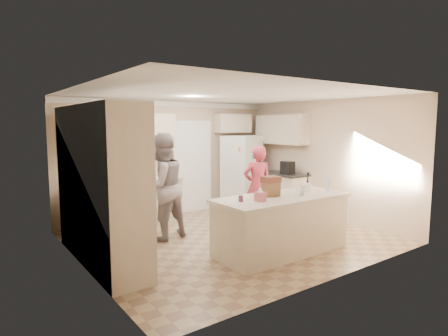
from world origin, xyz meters
TOP-DOWN VIEW (x-y plane):
  - floor at (0.00, 0.00)m, footprint 5.20×4.60m
  - ceiling at (0.00, 0.00)m, footprint 5.20×4.60m
  - wall_back at (0.00, 2.31)m, footprint 5.20×0.02m
  - wall_front at (0.00, -2.31)m, footprint 5.20×0.02m
  - wall_left at (-2.61, 0.00)m, footprint 0.02×4.60m
  - wall_right at (2.61, 0.00)m, footprint 0.02×4.60m
  - crown_back at (0.00, 2.26)m, footprint 5.20×0.08m
  - pantry_bank at (-2.30, 0.20)m, footprint 0.60×2.60m
  - back_base_cab at (-1.15, 2.00)m, footprint 2.20×0.60m
  - back_countertop at (-1.15, 1.99)m, footprint 2.24×0.63m
  - back_upper_cab at (-1.15, 2.12)m, footprint 2.20×0.35m
  - doorway_opening at (0.55, 2.28)m, footprint 0.90×0.06m
  - doorway_casing at (0.55, 2.24)m, footprint 1.02×0.03m
  - wall_frame_upper at (0.02, 2.27)m, footprint 0.15×0.02m
  - wall_frame_lower at (0.02, 2.27)m, footprint 0.15×0.02m
  - refrigerator at (1.71, 1.83)m, footprint 1.09×0.98m
  - fridge_seam at (1.71, 1.47)m, footprint 0.02×0.02m
  - fridge_dispenser at (1.49, 1.46)m, footprint 0.22×0.03m
  - fridge_handle_l at (1.66, 1.46)m, footprint 0.02×0.02m
  - fridge_handle_r at (1.76, 1.46)m, footprint 0.02×0.02m
  - over_fridge_cab at (1.65, 2.12)m, footprint 0.95×0.35m
  - right_base_cab at (2.30, 1.00)m, footprint 0.60×1.20m
  - right_countertop at (2.29, 1.00)m, footprint 0.63×1.24m
  - right_upper_cab at (2.43, 1.20)m, footprint 0.35×1.50m
  - coffee_maker at (2.25, 0.80)m, footprint 0.22×0.28m
  - island_base at (0.20, -1.10)m, footprint 2.20×0.90m
  - island_top at (0.20, -1.10)m, footprint 2.28×0.96m
  - utensil_crock at (0.85, -1.05)m, footprint 0.13×0.13m
  - tissue_box at (-0.35, -1.20)m, footprint 0.13×0.13m
  - tissue_plume at (-0.35, -1.20)m, footprint 0.08×0.08m
  - dollhouse_body at (0.05, -1.00)m, footprint 0.26×0.18m
  - dollhouse_roof at (0.05, -1.00)m, footprint 0.28×0.20m
  - jam_jar at (-0.60, -1.05)m, footprint 0.07×0.07m
  - greeting_card_a at (0.35, -1.30)m, footprint 0.12×0.06m
  - greeting_card_b at (0.50, -1.25)m, footprint 0.12×0.05m
  - water_bottle at (1.15, -1.25)m, footprint 0.07×0.07m
  - shaker_salt at (1.02, -0.88)m, footprint 0.05×0.05m
  - shaker_pepper at (1.09, -0.88)m, footprint 0.05×0.05m
  - teen_boy at (-1.04, 0.67)m, footprint 1.04×0.87m
  - teen_girl at (0.94, 0.35)m, footprint 0.70×0.57m
  - fridge_magnets at (1.71, 1.46)m, footprint 0.76×0.02m

SIDE VIEW (x-z plane):
  - floor at x=0.00m, z-range -0.02..0.00m
  - back_base_cab at x=-1.15m, z-range 0.00..0.88m
  - right_base_cab at x=2.30m, z-range 0.00..0.88m
  - island_base at x=0.20m, z-range 0.00..0.88m
  - teen_girl at x=0.94m, z-range 0.00..1.65m
  - back_countertop at x=-1.15m, z-range 0.88..0.92m
  - refrigerator at x=1.71m, z-range 0.00..1.80m
  - fridge_seam at x=1.71m, z-range 0.01..1.79m
  - right_countertop at x=2.29m, z-range 0.88..0.92m
  - island_top at x=0.20m, z-range 0.88..0.93m
  - fridge_magnets at x=1.71m, z-range 0.18..1.62m
  - teen_boy at x=-1.04m, z-range 0.00..1.92m
  - jam_jar at x=-0.60m, z-range 0.93..1.02m
  - shaker_salt at x=1.02m, z-range 0.93..1.02m
  - shaker_pepper at x=1.09m, z-range 0.93..1.02m
  - tissue_box at x=-0.35m, z-range 0.93..1.07m
  - utensil_crock at x=0.85m, z-range 0.93..1.07m
  - greeting_card_a at x=0.35m, z-range 0.93..1.08m
  - greeting_card_b at x=0.50m, z-range 0.93..1.08m
  - dollhouse_body at x=0.05m, z-range 0.93..1.15m
  - water_bottle at x=1.15m, z-range 0.92..1.17m
  - doorway_opening at x=0.55m, z-range 0.00..2.10m
  - doorway_casing at x=0.55m, z-range -0.06..2.16m
  - fridge_handle_l at x=1.66m, z-range 0.62..1.48m
  - fridge_handle_r at x=1.76m, z-range 0.62..1.48m
  - coffee_maker at x=2.25m, z-range 0.92..1.22m
  - tissue_plume at x=-0.35m, z-range 1.06..1.15m
  - fridge_dispenser at x=1.49m, z-range 0.97..1.32m
  - pantry_bank at x=-2.30m, z-range 0.00..2.35m
  - dollhouse_roof at x=0.05m, z-range 1.15..1.25m
  - wall_frame_lower at x=0.02m, z-range 1.18..1.38m
  - wall_back at x=0.00m, z-range 0.00..2.60m
  - wall_front at x=0.00m, z-range 0.00..2.60m
  - wall_left at x=-2.61m, z-range 0.00..2.60m
  - wall_right at x=2.61m, z-range 0.00..2.60m
  - wall_frame_upper at x=0.02m, z-range 1.45..1.65m
  - back_upper_cab at x=-1.15m, z-range 1.50..2.30m
  - right_upper_cab at x=2.43m, z-range 1.60..2.30m
  - over_fridge_cab at x=1.65m, z-range 1.88..2.33m
  - crown_back at x=0.00m, z-range 2.47..2.59m
  - ceiling at x=0.00m, z-range 2.60..2.62m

